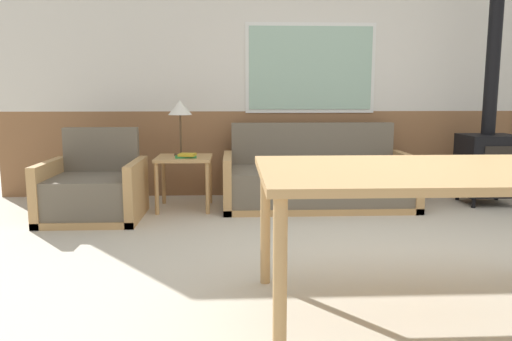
% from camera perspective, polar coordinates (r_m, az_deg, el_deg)
% --- Properties ---
extents(ground_plane, '(16.00, 16.00, 0.00)m').
position_cam_1_polar(ground_plane, '(3.36, 15.36, -11.49)').
color(ground_plane, beige).
extents(wall_back, '(7.20, 0.09, 2.70)m').
position_cam_1_polar(wall_back, '(5.71, 7.63, 10.78)').
color(wall_back, '#8E603D').
rests_on(wall_back, ground_plane).
extents(couch, '(1.91, 0.86, 0.83)m').
position_cam_1_polar(couch, '(5.16, 7.00, -1.34)').
color(couch, tan).
rests_on(couch, ground_plane).
extents(armchair, '(0.87, 0.80, 0.82)m').
position_cam_1_polar(armchair, '(4.85, -18.02, -2.35)').
color(armchair, tan).
rests_on(armchair, ground_plane).
extents(side_table, '(0.54, 0.54, 0.53)m').
position_cam_1_polar(side_table, '(5.02, -8.22, 0.62)').
color(side_table, tan).
rests_on(side_table, ground_plane).
extents(table_lamp, '(0.24, 0.24, 0.55)m').
position_cam_1_polar(table_lamp, '(5.07, -8.67, 6.82)').
color(table_lamp, '#4C3823').
rests_on(table_lamp, side_table).
extents(book_stack, '(0.22, 0.16, 0.04)m').
position_cam_1_polar(book_stack, '(4.90, -7.94, 1.69)').
color(book_stack, '#2D7F3D').
rests_on(book_stack, side_table).
extents(dining_table, '(1.74, 1.06, 0.77)m').
position_cam_1_polar(dining_table, '(2.67, 19.34, -1.18)').
color(dining_table, tan).
rests_on(dining_table, ground_plane).
extents(wood_stove, '(0.54, 0.47, 2.37)m').
position_cam_1_polar(wood_stove, '(5.71, 25.07, 2.44)').
color(wood_stove, black).
rests_on(wood_stove, ground_plane).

